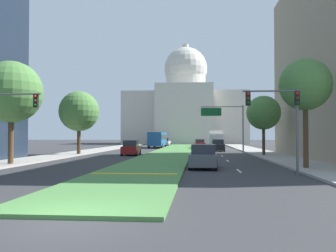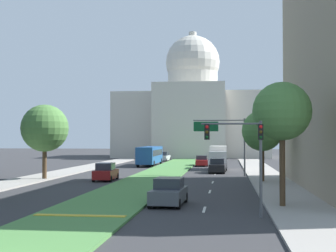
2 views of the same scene
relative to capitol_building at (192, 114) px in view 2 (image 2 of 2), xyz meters
name	(u,v)px [view 2 (image 2 of 2)]	position (x,y,z in m)	size (l,w,h in m)	color
ground_plane	(167,171)	(0.00, -47.45, -9.90)	(260.00, 260.00, 0.00)	#333335
grass_median	(162,173)	(0.00, -52.28, -9.83)	(5.52, 86.93, 0.14)	#4C8442
median_curb_nose	(80,215)	(0.00, -84.87, -9.74)	(4.96, 0.50, 0.04)	gold
lane_dashes_right	(216,170)	(6.42, -45.96, -9.89)	(0.16, 77.82, 0.01)	silver
sidewalk_left	(52,175)	(-12.08, -57.11, -9.82)	(4.00, 86.93, 0.15)	#9E9991
sidewalk_right	(267,177)	(12.08, -57.11, -9.82)	(4.00, 86.93, 0.15)	#9E9991
capitol_building	(192,114)	(0.00, 0.00, 0.00)	(34.23, 24.46, 29.08)	beige
traffic_light_near_right	(245,147)	(8.73, -83.51, -6.10)	(3.34, 0.35, 5.20)	#515456
overhead_guide_sign	(225,135)	(7.56, -55.50, -5.23)	(5.87, 0.20, 6.50)	#515456
street_tree_right_near	(282,112)	(11.13, -79.77, -4.02)	(3.60, 3.60, 7.72)	#4C3823
street_tree_left_mid	(45,128)	(-10.71, -62.73, -4.62)	(4.84, 4.84, 7.72)	#4C3823
street_tree_right_mid	(262,131)	(11.18, -63.05, -4.93)	(3.93, 3.93, 6.95)	#4C3823
sedan_lead_stopped	(169,192)	(4.08, -79.25, -9.09)	(2.16, 4.27, 1.73)	#4C5156
sedan_midblock	(106,172)	(-4.32, -62.65, -9.06)	(1.99, 4.21, 1.80)	maroon
sedan_distant	(217,166)	(6.64, -50.41, -9.07)	(2.10, 4.56, 1.78)	black
sedan_far_horizon	(201,161)	(3.95, -36.43, -9.13)	(2.13, 4.43, 1.63)	maroon
sedan_very_far	(163,157)	(-3.95, -21.18, -9.08)	(2.17, 4.54, 1.74)	#BCBCC1
box_truck_delivery	(218,157)	(6.62, -44.06, -8.22)	(2.40, 6.40, 3.20)	silver
city_bus	(150,154)	(-4.08, -36.39, -8.13)	(2.62, 11.00, 2.95)	#1E4C8C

